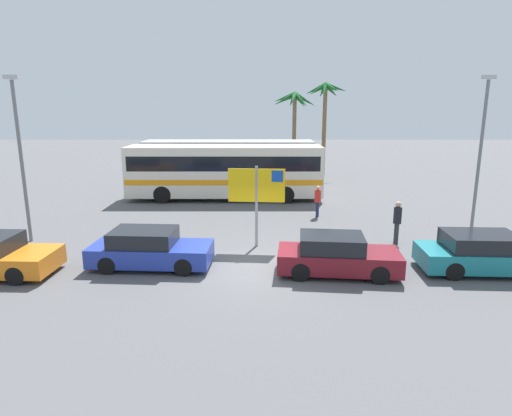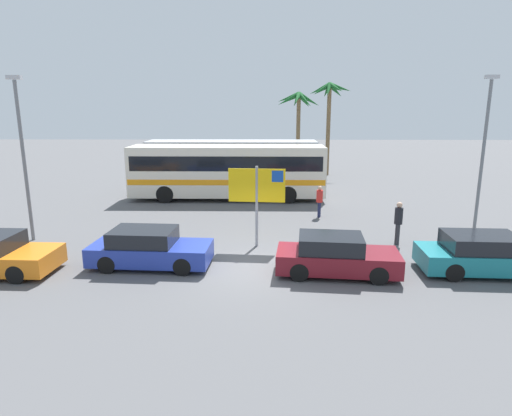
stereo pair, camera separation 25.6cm
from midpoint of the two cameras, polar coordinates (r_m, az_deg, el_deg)
ground at (r=15.17m, az=-0.58°, el=-7.77°), size 120.00×120.00×0.00m
bus_front_coach at (r=25.97m, az=-4.28°, el=5.05°), size 11.39×2.62×3.17m
bus_rear_coach at (r=29.87m, az=-3.74°, el=6.11°), size 11.39×2.62×3.17m
ferry_sign at (r=16.83m, az=-0.12°, el=2.55°), size 2.20×0.24×3.20m
car_blue at (r=15.50m, az=-14.15°, el=-5.24°), size 4.20×1.93×1.32m
car_teal at (r=16.42m, az=27.56°, el=-5.33°), size 4.52×1.99×1.32m
car_maroon at (r=14.63m, az=10.08°, el=-6.14°), size 4.11×2.03×1.32m
pedestrian_crossing_lot at (r=18.30m, az=17.72°, el=-1.37°), size 0.32×0.32×1.74m
pedestrian_by_bus at (r=21.93m, az=7.83°, el=1.19°), size 0.32×0.32×1.59m
lamp_post_left_side at (r=21.31m, az=27.12°, el=7.02°), size 0.56×0.20×6.70m
lamp_post_right_side at (r=19.70m, az=-28.68°, el=6.30°), size 0.56×0.20×6.59m
palm_tree_seaside at (r=36.10m, az=4.91°, el=13.06°), size 3.65×3.71×6.59m
palm_tree_inland at (r=35.58m, az=8.94°, el=13.82°), size 3.34×3.17×7.28m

